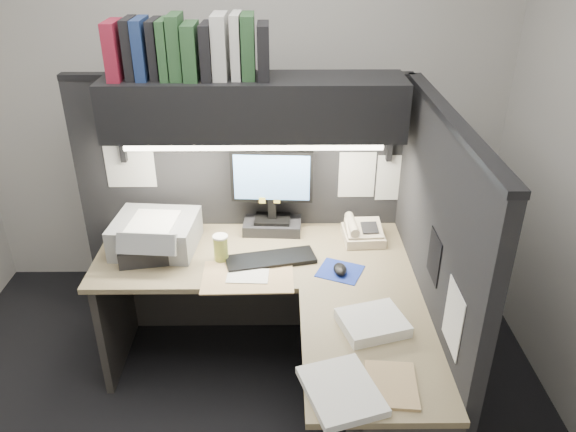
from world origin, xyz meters
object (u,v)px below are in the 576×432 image
object	(u,v)px
printer	(156,233)
notebook_stack	(149,248)
overhead_shelf	(254,106)
keyboard	(271,259)
telephone	(363,233)
desk	(315,364)
coffee_cup	(221,249)
monitor	(272,200)

from	to	relation	value
printer	notebook_stack	world-z (taller)	printer
overhead_shelf	keyboard	bearing A→B (deg)	-73.72
keyboard	telephone	xyz separation A→B (m)	(0.52, 0.23, 0.03)
desk	telephone	bearing A→B (deg)	66.77
coffee_cup	overhead_shelf	bearing A→B (deg)	55.04
monitor	coffee_cup	bearing A→B (deg)	-125.86
overhead_shelf	telephone	size ratio (longest dim) A/B	6.73
desk	overhead_shelf	world-z (taller)	overhead_shelf
coffee_cup	printer	xyz separation A→B (m)	(-0.37, 0.14, 0.02)
telephone	printer	xyz separation A→B (m)	(-1.16, -0.07, 0.04)
keyboard	coffee_cup	size ratio (longest dim) A/B	3.35
coffee_cup	printer	world-z (taller)	printer
keyboard	notebook_stack	world-z (taller)	notebook_stack
telephone	notebook_stack	bearing A→B (deg)	-175.54
desk	overhead_shelf	xyz separation A→B (m)	(-0.30, 0.75, 1.06)
keyboard	telephone	world-z (taller)	telephone
overhead_shelf	notebook_stack	world-z (taller)	overhead_shelf
monitor	notebook_stack	size ratio (longest dim) A/B	1.61
monitor	printer	world-z (taller)	monitor
desk	keyboard	world-z (taller)	keyboard
coffee_cup	keyboard	bearing A→B (deg)	-2.07
desk	telephone	distance (m)	0.83
keyboard	notebook_stack	distance (m)	0.66
desk	coffee_cup	world-z (taller)	coffee_cup
printer	overhead_shelf	bearing A→B (deg)	17.11
monitor	telephone	size ratio (longest dim) A/B	2.17
overhead_shelf	notebook_stack	distance (m)	0.95
desk	printer	size ratio (longest dim) A/B	3.85
overhead_shelf	coffee_cup	bearing A→B (deg)	-124.96
notebook_stack	monitor	bearing A→B (deg)	22.51
keyboard	coffee_cup	bearing A→B (deg)	165.34
coffee_cup	printer	distance (m)	0.40
printer	coffee_cup	bearing A→B (deg)	-16.20
telephone	notebook_stack	world-z (taller)	notebook_stack
desk	coffee_cup	size ratio (longest dim) A/B	11.93
monitor	notebook_stack	world-z (taller)	monitor
telephone	coffee_cup	world-z (taller)	coffee_cup
overhead_shelf	telephone	distance (m)	0.94
overhead_shelf	coffee_cup	size ratio (longest dim) A/B	10.88
telephone	notebook_stack	distance (m)	1.19
monitor	notebook_stack	bearing A→B (deg)	-154.23
keyboard	desk	bearing A→B (deg)	-77.82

